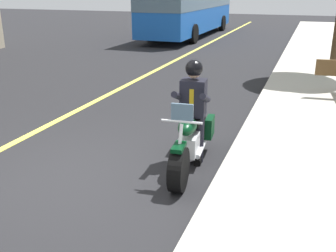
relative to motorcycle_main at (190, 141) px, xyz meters
The scene contains 4 objects.
ground_plane 1.83m from the motorcycle_main, 55.14° to the right, with size 80.00×80.00×0.00m, color black.
motorcycle_main is the anchor object (origin of this frame).
rider_main 0.61m from the motorcycle_main, behind, with size 0.66×0.59×1.74m.
bus_near 18.44m from the motorcycle_main, 162.87° to the right, with size 11.05×2.70×3.30m.
Camera 1 is at (4.67, 3.14, 2.81)m, focal length 41.84 mm.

